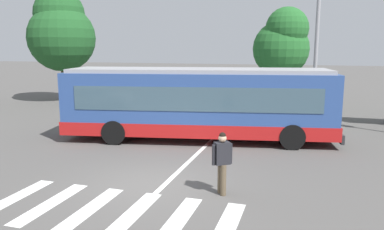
{
  "coord_description": "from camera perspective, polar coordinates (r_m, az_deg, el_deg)",
  "views": [
    {
      "loc": [
        4.23,
        -9.72,
        3.93
      ],
      "look_at": [
        -0.07,
        4.35,
        1.3
      ],
      "focal_mm": 35.41,
      "sensor_mm": 36.0,
      "label": 1
    }
  ],
  "objects": [
    {
      "name": "city_transit_bus",
      "position": [
        16.09,
        0.98,
        1.77
      ],
      "size": [
        11.67,
        4.62,
        3.06
      ],
      "color": "black",
      "rests_on": "ground_plane"
    },
    {
      "name": "background_tree_right",
      "position": [
        26.8,
        13.48,
        10.48
      ],
      "size": [
        3.82,
        3.82,
        6.6
      ],
      "color": "brown",
      "rests_on": "ground_plane"
    },
    {
      "name": "twin_arm_street_lamp",
      "position": [
        20.92,
        18.44,
        13.74
      ],
      "size": [
        4.51,
        0.32,
        8.79
      ],
      "color": "#939399",
      "rests_on": "ground_plane"
    },
    {
      "name": "ground_plane",
      "position": [
        11.3,
        -6.21,
        -10.27
      ],
      "size": [
        160.0,
        160.0,
        0.0
      ],
      "primitive_type": "plane",
      "color": "#514F4C"
    },
    {
      "name": "parked_car_teal",
      "position": [
        23.6,
        1.42,
        2.44
      ],
      "size": [
        2.03,
        4.58,
        1.35
      ],
      "color": "black",
      "rests_on": "ground_plane"
    },
    {
      "name": "crosswalk_painted_stripes",
      "position": [
        9.69,
        -12.15,
        -14.02
      ],
      "size": [
        6.17,
        2.71,
        0.01
      ],
      "color": "silver",
      "rests_on": "ground_plane"
    },
    {
      "name": "parked_car_silver",
      "position": [
        22.95,
        8.26,
        2.11
      ],
      "size": [
        1.93,
        4.53,
        1.35
      ],
      "color": "black",
      "rests_on": "ground_plane"
    },
    {
      "name": "parked_car_white",
      "position": [
        22.91,
        14.8,
        1.87
      ],
      "size": [
        2.22,
        4.65,
        1.35
      ],
      "color": "black",
      "rests_on": "ground_plane"
    },
    {
      "name": "background_tree_left",
      "position": [
        29.43,
        -19.14,
        11.85
      ],
      "size": [
        4.79,
        4.79,
        8.07
      ],
      "color": "brown",
      "rests_on": "ground_plane"
    },
    {
      "name": "lane_center_line",
      "position": [
        12.94,
        -1.02,
        -7.54
      ],
      "size": [
        0.16,
        24.0,
        0.01
      ],
      "primitive_type": "cube",
      "color": "silver",
      "rests_on": "ground_plane"
    },
    {
      "name": "pedestrian_crossing_street",
      "position": [
        10.23,
        4.56,
        -6.73
      ],
      "size": [
        0.49,
        0.44,
        1.72
      ],
      "color": "brown",
      "rests_on": "ground_plane"
    }
  ]
}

